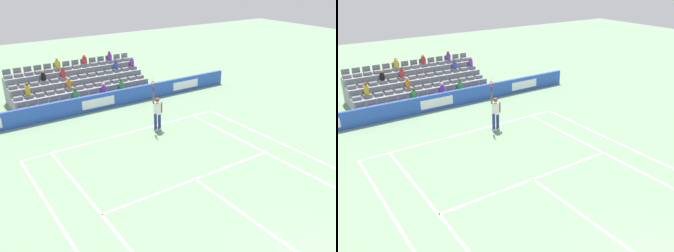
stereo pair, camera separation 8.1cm
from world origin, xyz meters
The scene contains 11 objects.
line_baseline centered at (0.00, -11.89, 0.00)m, with size 10.97×0.10×0.01m, color white.
line_service centered at (0.00, -6.40, 0.00)m, with size 8.23×0.10×0.01m, color white.
line_centre_service centered at (0.00, -3.20, 0.00)m, with size 0.10×6.40×0.01m, color white.
line_singles_sideline_left centered at (4.12, -5.95, 0.00)m, with size 0.10×11.89×0.01m, color white.
line_singles_sideline_right centered at (-4.12, -5.95, 0.00)m, with size 0.10×11.89×0.01m, color white.
line_doubles_sideline_left centered at (5.49, -5.95, 0.00)m, with size 0.10×11.89×0.01m, color white.
line_doubles_sideline_right centered at (-5.49, -5.95, 0.00)m, with size 0.10×11.89×0.01m, color white.
line_centre_mark centered at (0.00, -11.79, 0.00)m, with size 0.10×0.20×0.01m, color white.
sponsor_barrier centered at (0.00, -15.82, 0.49)m, with size 19.33×0.22×0.98m.
tennis_player centered at (-1.37, -11.38, 0.99)m, with size 0.53×0.37×2.85m.
stadium_stand centered at (-0.01, -18.76, 0.68)m, with size 8.68×3.80×2.55m.
Camera 2 is at (7.93, 3.50, 7.88)m, focal length 38.99 mm.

